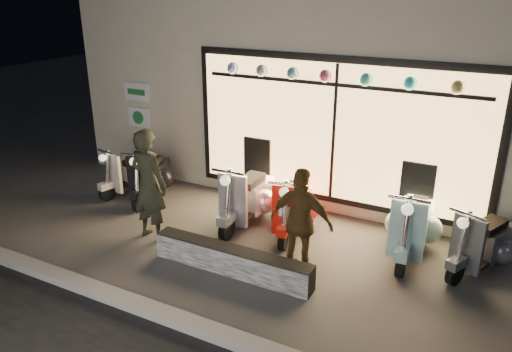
{
  "coord_description": "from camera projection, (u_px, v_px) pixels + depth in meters",
  "views": [
    {
      "loc": [
        3.5,
        -6.11,
        3.98
      ],
      "look_at": [
        -0.04,
        0.6,
        1.05
      ],
      "focal_mm": 35.0,
      "sensor_mm": 36.0,
      "label": 1
    }
  ],
  "objects": [
    {
      "name": "scooter_blue",
      "position": [
        412.0,
        224.0,
        7.81
      ],
      "size": [
        0.55,
        1.62,
        1.16
      ],
      "rotation": [
        0.0,
        0.0,
        0.04
      ],
      "color": "black",
      "rests_on": "ground"
    },
    {
      "name": "graffiti_barrier",
      "position": [
        232.0,
        260.0,
        7.29
      ],
      "size": [
        2.52,
        0.28,
        0.4
      ],
      "primitive_type": "cube",
      "color": "black",
      "rests_on": "ground"
    },
    {
      "name": "scooter_cream",
      "position": [
        136.0,
        173.0,
        10.14
      ],
      "size": [
        0.63,
        1.35,
        0.96
      ],
      "rotation": [
        0.0,
        0.0,
        -0.23
      ],
      "color": "black",
      "rests_on": "ground"
    },
    {
      "name": "shop_building",
      "position": [
        347.0,
        72.0,
        11.35
      ],
      "size": [
        10.2,
        6.23,
        4.2
      ],
      "color": "beige",
      "rests_on": "ground"
    },
    {
      "name": "kerb",
      "position": [
        163.0,
        314.0,
        6.33
      ],
      "size": [
        40.0,
        0.25,
        0.12
      ],
      "primitive_type": "cube",
      "color": "slate",
      "rests_on": "ground"
    },
    {
      "name": "scooter_silver",
      "position": [
        249.0,
        196.0,
        8.84
      ],
      "size": [
        0.53,
        1.6,
        1.15
      ],
      "rotation": [
        0.0,
        0.0,
        0.03
      ],
      "color": "black",
      "rests_on": "ground"
    },
    {
      "name": "scooter_red",
      "position": [
        294.0,
        205.0,
        8.55
      ],
      "size": [
        0.68,
        1.51,
        1.07
      ],
      "rotation": [
        0.0,
        0.0,
        0.21
      ],
      "color": "black",
      "rests_on": "ground"
    },
    {
      "name": "ground",
      "position": [
        241.0,
        249.0,
        8.0
      ],
      "size": [
        40.0,
        40.0,
        0.0
      ],
      "primitive_type": "plane",
      "color": "#383533",
      "rests_on": "ground"
    },
    {
      "name": "scooter_grey",
      "position": [
        485.0,
        242.0,
        7.36
      ],
      "size": [
        0.85,
        1.43,
        1.04
      ],
      "rotation": [
        0.0,
        0.0,
        -0.41
      ],
      "color": "black",
      "rests_on": "ground"
    },
    {
      "name": "scooter_black",
      "position": [
        151.0,
        175.0,
        9.92
      ],
      "size": [
        0.79,
        1.47,
        1.06
      ],
      "rotation": [
        0.0,
        0.0,
        0.33
      ],
      "color": "black",
      "rests_on": "ground"
    },
    {
      "name": "woman",
      "position": [
        301.0,
        222.0,
        7.1
      ],
      "size": [
        0.95,
        0.4,
        1.62
      ],
      "primitive_type": "imported",
      "rotation": [
        0.0,
        0.0,
        3.15
      ],
      "color": "brown",
      "rests_on": "ground"
    },
    {
      "name": "man",
      "position": [
        149.0,
        185.0,
        8.06
      ],
      "size": [
        0.72,
        0.5,
        1.88
      ],
      "primitive_type": "imported",
      "rotation": [
        0.0,
        0.0,
        3.07
      ],
      "color": "black",
      "rests_on": "ground"
    }
  ]
}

